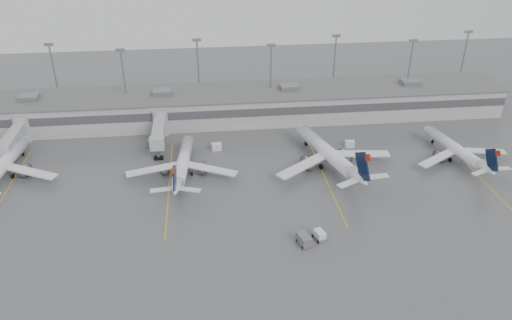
{
  "coord_description": "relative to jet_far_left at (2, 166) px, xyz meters",
  "views": [
    {
      "loc": [
        -8.85,
        -71.57,
        58.07
      ],
      "look_at": [
        1.85,
        24.0,
        5.0
      ],
      "focal_mm": 35.0,
      "sensor_mm": 36.0,
      "label": 1
    }
  ],
  "objects": [
    {
      "name": "baggage_tug",
      "position": [
        65.92,
        -30.17,
        -2.27
      ],
      "size": [
        2.52,
        3.2,
        1.81
      ],
      "rotation": [
        0.0,
        0.0,
        0.3
      ],
      "color": "white",
      "rests_on": "ground"
    },
    {
      "name": "jet_mid_right",
      "position": [
        74.18,
        -3.08,
        0.35
      ],
      "size": [
        28.33,
        32.21,
        10.69
      ],
      "rotation": [
        0.0,
        0.0,
        0.28
      ],
      "color": "white",
      "rests_on": "ground"
    },
    {
      "name": "jet_far_left",
      "position": [
        0.0,
        0.0,
        0.0
      ],
      "size": [
        26.2,
        29.51,
        9.56
      ],
      "rotation": [
        0.0,
        0.0,
        -0.11
      ],
      "color": "white",
      "rests_on": "ground"
    },
    {
      "name": "jet_far_right",
      "position": [
        105.46,
        -3.46,
        -0.27
      ],
      "size": [
        23.51,
        26.6,
        8.69
      ],
      "rotation": [
        0.0,
        0.0,
        0.2
      ],
      "color": "white",
      "rests_on": "ground"
    },
    {
      "name": "cone_a",
      "position": [
        11.19,
        3.96,
        -2.64
      ],
      "size": [
        0.41,
        0.41,
        0.66
      ],
      "primitive_type": "cone",
      "color": "orange",
      "rests_on": "ground"
    },
    {
      "name": "cone_d",
      "position": [
        105.8,
        9.01,
        -2.62
      ],
      "size": [
        0.44,
        0.44,
        0.7
      ],
      "primitive_type": "cone",
      "color": "orange",
      "rests_on": "ground"
    },
    {
      "name": "cone_c",
      "position": [
        71.82,
        8.53,
        -2.58
      ],
      "size": [
        0.49,
        0.49,
        0.78
      ],
      "primitive_type": "cone",
      "color": "orange",
      "rests_on": "ground"
    },
    {
      "name": "gse_uld_a",
      "position": [
        -1.63,
        8.67,
        -2.15
      ],
      "size": [
        2.55,
        1.92,
        1.65
      ],
      "primitive_type": "cube",
      "rotation": [
        0.0,
        0.0,
        -0.17
      ],
      "color": "white",
      "rests_on": "ground"
    },
    {
      "name": "gse_loader",
      "position": [
        32.21,
        11.84,
        -1.97
      ],
      "size": [
        2.82,
        3.62,
        1.99
      ],
      "primitive_type": "cube",
      "rotation": [
        0.0,
        0.0,
        -0.29
      ],
      "color": "slate",
      "rests_on": "ground"
    },
    {
      "name": "light_masts",
      "position": [
        54.69,
        32.37,
        9.06
      ],
      "size": [
        142.4,
        8.0,
        20.6
      ],
      "color": "gray",
      "rests_on": "ground"
    },
    {
      "name": "ground",
      "position": [
        54.69,
        -31.38,
        -2.97
      ],
      "size": [
        260.0,
        260.0,
        0.0
      ],
      "primitive_type": "plane",
      "color": "#4F4F51",
      "rests_on": "ground"
    },
    {
      "name": "jet_bridge_left",
      "position": [
        -0.81,
        14.34,
        0.9
      ],
      "size": [
        4.0,
        17.2,
        7.0
      ],
      "color": "#A2A5A7",
      "rests_on": "ground"
    },
    {
      "name": "gse_uld_c",
      "position": [
        81.88,
        5.89,
        -2.17
      ],
      "size": [
        2.39,
        1.69,
        1.61
      ],
      "primitive_type": "cube",
      "rotation": [
        0.0,
        0.0,
        -0.08
      ],
      "color": "white",
      "rests_on": "ground"
    },
    {
      "name": "jet_mid_left",
      "position": [
        40.26,
        -3.24,
        -0.12
      ],
      "size": [
        25.18,
        28.34,
        9.18
      ],
      "rotation": [
        0.0,
        0.0,
        -0.1
      ],
      "color": "white",
      "rests_on": "ground"
    },
    {
      "name": "terminal",
      "position": [
        54.68,
        26.6,
        1.2
      ],
      "size": [
        152.0,
        17.0,
        9.45
      ],
      "color": "#A1A19C",
      "rests_on": "ground"
    },
    {
      "name": "stand_markings",
      "position": [
        54.69,
        -7.38,
        -2.96
      ],
      "size": [
        105.25,
        40.0,
        0.01
      ],
      "color": "gold",
      "rests_on": "ground"
    },
    {
      "name": "gse_uld_b",
      "position": [
        48.36,
        8.06,
        -2.12
      ],
      "size": [
        2.57,
        1.85,
        1.71
      ],
      "primitive_type": "cube",
      "rotation": [
        0.0,
        0.0,
        0.11
      ],
      "color": "white",
      "rests_on": "ground"
    },
    {
      "name": "baggage_cart",
      "position": [
        62.72,
        -31.37,
        -1.91
      ],
      "size": [
        2.67,
        3.56,
        2.03
      ],
      "rotation": [
        0.0,
        0.0,
        0.3
      ],
      "color": "slate",
      "rests_on": "ground"
    },
    {
      "name": "cone_b",
      "position": [
        40.26,
        6.85,
        -2.6
      ],
      "size": [
        0.46,
        0.46,
        0.73
      ],
      "primitive_type": "cone",
      "color": "orange",
      "rests_on": "ground"
    },
    {
      "name": "jet_bridge_right",
      "position": [
        34.19,
        14.34,
        0.9
      ],
      "size": [
        4.0,
        17.2,
        7.0
      ],
      "color": "#A2A5A7",
      "rests_on": "ground"
    }
  ]
}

